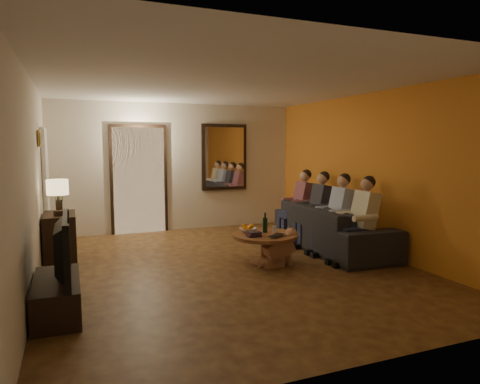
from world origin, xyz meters
name	(u,v)px	position (x,y,z in m)	size (l,w,h in m)	color
floor	(228,267)	(0.00, 0.00, 0.00)	(5.00, 6.00, 0.01)	#3D1F10
ceiling	(228,83)	(0.00, 0.00, 2.60)	(5.00, 6.00, 0.01)	white
back_wall	(178,167)	(0.00, 3.00, 1.30)	(5.00, 0.02, 2.60)	beige
front_wall	(364,205)	(0.00, -3.00, 1.30)	(5.00, 0.02, 2.60)	beige
left_wall	(32,183)	(-2.50, 0.00, 1.30)	(0.02, 6.00, 2.60)	beige
right_wall	(372,173)	(2.50, 0.00, 1.30)	(0.02, 6.00, 2.60)	beige
orange_accent	(372,173)	(2.49, 0.00, 1.30)	(0.01, 6.00, 2.60)	orange
kitchen_doorway	(139,181)	(-0.80, 2.98, 1.05)	(1.00, 0.06, 2.10)	#FFE0A5
door_trim	(139,181)	(-0.80, 2.97, 1.05)	(1.12, 0.04, 2.22)	black
fridge_glimpse	(152,188)	(-0.55, 2.98, 0.90)	(0.45, 0.03, 1.70)	silver
mirror_frame	(224,157)	(1.00, 2.96, 1.50)	(1.00, 0.05, 1.40)	black
mirror_glass	(225,157)	(1.00, 2.93, 1.50)	(0.86, 0.02, 1.26)	white
white_door	(46,188)	(-2.46, 2.30, 1.02)	(0.06, 0.85, 2.04)	white
framed_art	(39,139)	(-2.47, 1.30, 1.85)	(0.03, 0.28, 0.24)	#B28C33
art_canvas	(41,139)	(-2.46, 1.30, 1.85)	(0.01, 0.22, 0.18)	brown
dresser	(60,238)	(-2.25, 1.22, 0.37)	(0.45, 0.82, 0.73)	black
table_lamp	(58,197)	(-2.25, 1.00, 1.00)	(0.30, 0.30, 0.54)	beige
flower_vase	(59,197)	(-2.25, 1.44, 0.95)	(0.14, 0.14, 0.44)	red
tv_stand	(57,297)	(-2.25, -0.96, 0.19)	(0.45, 1.12, 0.37)	black
tv	(55,248)	(-2.25, -0.96, 0.70)	(0.15, 1.13, 0.65)	black
sofa	(332,227)	(2.01, 0.38, 0.38)	(1.01, 2.58, 0.75)	black
person_a	(361,223)	(1.91, -0.52, 0.60)	(0.60, 0.40, 1.20)	tan
person_b	(338,217)	(1.91, 0.08, 0.60)	(0.60, 0.40, 1.20)	tan
person_c	(317,212)	(1.91, 0.68, 0.60)	(0.60, 0.40, 1.20)	tan
person_d	(300,207)	(1.91, 1.28, 0.60)	(0.60, 0.40, 1.20)	tan
dog	(279,247)	(0.71, -0.21, 0.28)	(0.56, 0.24, 0.56)	#9B6347
coffee_table	(265,249)	(0.56, -0.03, 0.23)	(0.97, 0.97, 0.45)	brown
bowl	(248,230)	(0.38, 0.19, 0.48)	(0.26, 0.26, 0.06)	white
oranges	(248,226)	(0.38, 0.19, 0.55)	(0.20, 0.20, 0.08)	orange
wine_bottle	(265,222)	(0.61, 0.07, 0.60)	(0.07, 0.07, 0.31)	black
wine_glass	(274,229)	(0.74, 0.02, 0.50)	(0.06, 0.06, 0.10)	silver
book_stack	(254,234)	(0.34, -0.13, 0.48)	(0.20, 0.15, 0.07)	black
laptop	(280,236)	(0.66, -0.31, 0.46)	(0.33, 0.21, 0.03)	black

